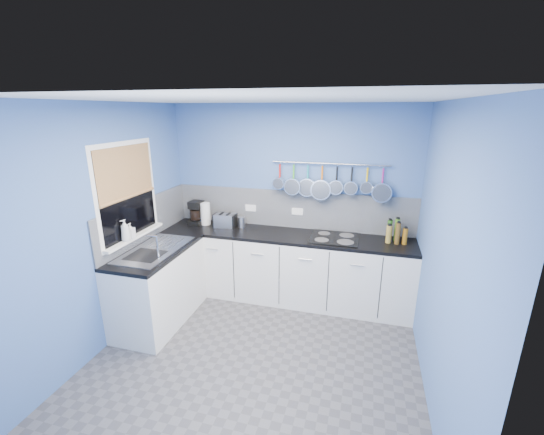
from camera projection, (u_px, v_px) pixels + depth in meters
The scene contains 42 objects.
floor at pixel (258, 354), 3.63m from camera, with size 3.20×3.00×0.02m, color #47474C.
ceiling at pixel (254, 98), 2.89m from camera, with size 3.20×3.00×0.02m, color white.
wall_back at pixel (291, 201), 4.65m from camera, with size 3.20×0.02×2.50m, color #4264A5.
wall_front at pixel (169, 339), 1.87m from camera, with size 3.20×0.02×2.50m, color #4264A5.
wall_left at pixel (109, 226), 3.66m from camera, with size 0.02×3.00×2.50m, color #4264A5.
wall_right at pixel (444, 260), 2.85m from camera, with size 0.02×3.00×2.50m, color #4264A5.
backsplash_back at pixel (290, 209), 4.66m from camera, with size 3.20×0.02×0.50m, color gray.
backsplash_left at pixel (146, 219), 4.24m from camera, with size 0.02×1.80×0.50m, color gray.
cabinet_run_back at pixel (285, 268), 4.61m from camera, with size 3.20×0.60×0.86m, color silver.
worktop_back at pixel (285, 235), 4.47m from camera, with size 3.20×0.60×0.04m, color black.
cabinet_run_left at pixel (159, 287), 4.10m from camera, with size 0.60×1.20×0.86m, color silver.
worktop_left at pixel (155, 251), 3.97m from camera, with size 0.60×1.20×0.04m, color black.
window_frame at pixel (127, 192), 3.84m from camera, with size 0.01×1.00×1.10m, color white.
window_glass at pixel (128, 192), 3.84m from camera, with size 0.01×0.90×1.00m, color black.
bamboo_blind at pixel (126, 172), 3.77m from camera, with size 0.01×0.90×0.55m, color #AD774E.
window_sill at pixel (135, 237), 3.99m from camera, with size 0.10×0.98×0.03m, color white.
sink_unit at pixel (155, 249), 3.96m from camera, with size 0.50×0.95×0.01m, color silver.
mixer_tap at pixel (158, 246), 3.72m from camera, with size 0.12×0.08×0.26m, color silver, non-canonical shape.
socket_left at pixel (251, 208), 4.79m from camera, with size 0.15×0.01×0.09m, color white.
socket_right at pixel (297, 211), 4.63m from camera, with size 0.15×0.01×0.09m, color white.
pot_rail at pixel (330, 164), 4.31m from camera, with size 0.02×0.02×1.45m, color silver.
soap_bottle_a at pixel (125, 230), 3.79m from camera, with size 0.09×0.09×0.24m, color white.
soap_bottle_b at pixel (130, 231), 3.87m from camera, with size 0.08×0.08×0.17m, color white.
paper_towel at pixel (205, 214), 4.80m from camera, with size 0.13×0.13×0.30m, color white.
coffee_maker at pixel (196, 213), 4.81m from camera, with size 0.18×0.20×0.32m, color black, non-canonical shape.
toaster at pixel (225, 221), 4.71m from camera, with size 0.28×0.16×0.18m, color silver.
canister at pixel (242, 222), 4.71m from camera, with size 0.10×0.10×0.14m, color silver.
hob at pixel (334, 238), 4.31m from camera, with size 0.58×0.51×0.01m, color black.
pan_0 at pixel (280, 175), 4.51m from camera, with size 0.15×0.12×0.34m, color silver, non-canonical shape.
pan_1 at pixel (293, 178), 4.48m from camera, with size 0.22×0.12×0.41m, color silver, non-canonical shape.
pan_2 at pixel (307, 180), 4.43m from camera, with size 0.23×0.07×0.42m, color silver, non-canonical shape.
pan_3 at pixel (322, 181), 4.39m from camera, with size 0.26×0.11×0.45m, color silver, non-canonical shape.
pan_4 at pixel (337, 179), 4.33m from camera, with size 0.18×0.09×0.37m, color silver, non-canonical shape.
pan_5 at pixel (352, 179), 4.29m from camera, with size 0.17×0.12×0.36m, color silver, non-canonical shape.
pan_6 at pixel (367, 179), 4.24m from camera, with size 0.15×0.07×0.34m, color silver, non-canonical shape.
pan_7 at pixel (382, 184), 4.21m from camera, with size 0.24×0.12×0.43m, color silver, non-canonical shape.
condiment_0 at pixel (405, 236), 4.20m from camera, with size 0.05×0.05×0.13m, color #4C190C.
condiment_1 at pixel (397, 230), 4.20m from camera, with size 0.06×0.06×0.28m, color #3F721E.
condiment_2 at pixel (389, 230), 4.22m from camera, with size 0.06×0.06×0.25m, color #265919.
condiment_3 at pixel (405, 236), 4.10m from camera, with size 0.06×0.06×0.19m, color #8C5914.
condiment_4 at pixel (398, 233), 4.10m from camera, with size 0.06×0.06×0.26m, color brown.
condiment_5 at pixel (389, 234), 4.15m from camera, with size 0.07×0.07×0.21m, color olive.
Camera 1 is at (0.95, -2.90, 2.42)m, focal length 23.15 mm.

